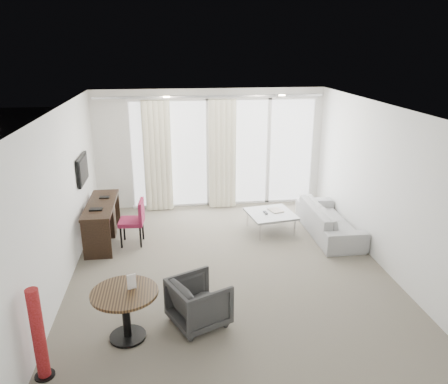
{
  "coord_description": "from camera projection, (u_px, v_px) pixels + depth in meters",
  "views": [
    {
      "loc": [
        -0.88,
        -6.35,
        3.47
      ],
      "look_at": [
        0.0,
        0.6,
        1.1
      ],
      "focal_mm": 35.0,
      "sensor_mm": 36.0,
      "label": 1
    }
  ],
  "objects": [
    {
      "name": "wall_right",
      "position": [
        381.0,
        186.0,
        7.07
      ],
      "size": [
        0.0,
        6.0,
        2.6
      ],
      "primitive_type": "cube",
      "color": "silver",
      "rests_on": "ground"
    },
    {
      "name": "rattan_chair_a",
      "position": [
        257.0,
        174.0,
        10.79
      ],
      "size": [
        0.64,
        0.64,
        0.85
      ],
      "primitive_type": null,
      "rotation": [
        0.0,
        0.0,
        0.12
      ],
      "color": "brown",
      "rests_on": "terrace_slab"
    },
    {
      "name": "rattan_chair_b",
      "position": [
        280.0,
        163.0,
        11.88
      ],
      "size": [
        0.64,
        0.64,
        0.83
      ],
      "primitive_type": null,
      "rotation": [
        0.0,
        0.0,
        0.14
      ],
      "color": "brown",
      "rests_on": "terrace_slab"
    },
    {
      "name": "magazine",
      "position": [
        276.0,
        212.0,
        8.56
      ],
      "size": [
        0.27,
        0.3,
        0.01
      ],
      "primitive_type": null,
      "rotation": [
        0.0,
        0.0,
        0.3
      ],
      "color": "gray",
      "rests_on": "coffee_table"
    },
    {
      "name": "curtain_track",
      "position": [
        211.0,
        96.0,
        9.05
      ],
      "size": [
        4.8,
        0.04,
        0.04
      ],
      "primitive_type": null,
      "color": "#B2B2B7",
      "rests_on": "ceiling"
    },
    {
      "name": "coffee_table",
      "position": [
        270.0,
        222.0,
        8.5
      ],
      "size": [
        0.98,
        0.98,
        0.38
      ],
      "primitive_type": null,
      "rotation": [
        0.0,
        0.0,
        0.16
      ],
      "color": "gray",
      "rests_on": "floor"
    },
    {
      "name": "rattan_table",
      "position": [
        244.0,
        182.0,
        10.77
      ],
      "size": [
        0.63,
        0.63,
        0.52
      ],
      "primitive_type": null,
      "rotation": [
        0.0,
        0.0,
        -0.24
      ],
      "color": "brown",
      "rests_on": "terrace_slab"
    },
    {
      "name": "terrace_slab",
      "position": [
        217.0,
        186.0,
        11.47
      ],
      "size": [
        5.6,
        3.0,
        0.12
      ],
      "primitive_type": "cube",
      "color": "#4D4D50",
      "rests_on": "ground"
    },
    {
      "name": "balustrade",
      "position": [
        211.0,
        153.0,
        12.65
      ],
      "size": [
        5.5,
        0.06,
        1.05
      ],
      "primitive_type": null,
      "color": "#B2B2B7",
      "rests_on": "terrace_slab"
    },
    {
      "name": "desk",
      "position": [
        103.0,
        222.0,
        8.02
      ],
      "size": [
        0.49,
        1.58,
        0.74
      ],
      "primitive_type": null,
      "color": "black",
      "rests_on": "floor"
    },
    {
      "name": "sofa",
      "position": [
        329.0,
        220.0,
        8.36
      ],
      "size": [
        0.76,
        1.96,
        0.57
      ],
      "primitive_type": "imported",
      "rotation": [
        0.0,
        0.0,
        1.57
      ],
      "color": "#989898",
      "rests_on": "floor"
    },
    {
      "name": "tub_armchair",
      "position": [
        199.0,
        302.0,
        5.64
      ],
      "size": [
        0.91,
        0.9,
        0.63
      ],
      "primitive_type": "imported",
      "rotation": [
        0.0,
        0.0,
        2.01
      ],
      "color": "#2C2C2C",
      "rests_on": "floor"
    },
    {
      "name": "window_frame",
      "position": [
        224.0,
        153.0,
        9.63
      ],
      "size": [
        4.1,
        0.06,
        2.44
      ],
      "primitive_type": null,
      "color": "white",
      "rests_on": "ground"
    },
    {
      "name": "desk_chair",
      "position": [
        131.0,
        222.0,
        7.89
      ],
      "size": [
        0.49,
        0.46,
        0.84
      ],
      "primitive_type": null,
      "rotation": [
        0.0,
        0.0,
        -0.07
      ],
      "color": "maroon",
      "rests_on": "floor"
    },
    {
      "name": "floor",
      "position": [
        229.0,
        267.0,
        7.19
      ],
      "size": [
        5.0,
        6.0,
        0.0
      ],
      "primitive_type": "cube",
      "color": "#676153",
      "rests_on": "ground"
    },
    {
      "name": "wall_front",
      "position": [
        274.0,
        297.0,
        3.95
      ],
      "size": [
        5.0,
        0.0,
        2.6
      ],
      "primitive_type": "cube",
      "color": "silver",
      "rests_on": "ground"
    },
    {
      "name": "menu_card",
      "position": [
        132.0,
        284.0,
        5.29
      ],
      "size": [
        0.11,
        0.05,
        0.19
      ],
      "primitive_type": null,
      "rotation": [
        0.0,
        0.0,
        0.32
      ],
      "color": "white",
      "rests_on": "round_table"
    },
    {
      "name": "remote",
      "position": [
        266.0,
        214.0,
        8.44
      ],
      "size": [
        0.07,
        0.17,
        0.02
      ],
      "primitive_type": null,
      "rotation": [
        0.0,
        0.0,
        0.08
      ],
      "color": "black",
      "rests_on": "coffee_table"
    },
    {
      "name": "curtain_right",
      "position": [
        223.0,
        155.0,
        9.48
      ],
      "size": [
        0.6,
        0.2,
        2.38
      ],
      "primitive_type": null,
      "color": "#ECE5C5",
      "rests_on": "ground"
    },
    {
      "name": "downlight_b",
      "position": [
        282.0,
        95.0,
        8.0
      ],
      "size": [
        0.12,
        0.12,
        0.02
      ],
      "primitive_type": "cylinder",
      "color": "#FFE0B2",
      "rests_on": "ceiling"
    },
    {
      "name": "red_lamp",
      "position": [
        38.0,
        334.0,
        4.64
      ],
      "size": [
        0.25,
        0.25,
        1.09
      ],
      "primitive_type": "cylinder",
      "rotation": [
        0.0,
        0.0,
        -0.18
      ],
      "color": "maroon",
      "rests_on": "floor"
    },
    {
      "name": "curtain_left",
      "position": [
        158.0,
        157.0,
        9.31
      ],
      "size": [
        0.6,
        0.2,
        2.38
      ],
      "primitive_type": null,
      "color": "#ECE5C5",
      "rests_on": "ground"
    },
    {
      "name": "window_panel",
      "position": [
        224.0,
        153.0,
        9.64
      ],
      "size": [
        4.0,
        0.02,
        2.38
      ],
      "primitive_type": null,
      "color": "white",
      "rests_on": "ground"
    },
    {
      "name": "ceiling",
      "position": [
        229.0,
        108.0,
        6.35
      ],
      "size": [
        5.0,
        6.0,
        0.0
      ],
      "primitive_type": "cube",
      "color": "white",
      "rests_on": "ground"
    },
    {
      "name": "wall_left",
      "position": [
        62.0,
        199.0,
        6.47
      ],
      "size": [
        0.0,
        6.0,
        2.6
      ],
      "primitive_type": "cube",
      "color": "silver",
      "rests_on": "ground"
    },
    {
      "name": "tv",
      "position": [
        82.0,
        169.0,
        7.82
      ],
      "size": [
        0.05,
        0.8,
        0.5
      ],
      "primitive_type": null,
      "color": "black",
      "rests_on": "wall_left"
    },
    {
      "name": "downlight_a",
      "position": [
        167.0,
        97.0,
        7.75
      ],
      "size": [
        0.12,
        0.12,
        0.02
      ],
      "primitive_type": "cylinder",
      "color": "#FFE0B2",
      "rests_on": "ceiling"
    },
    {
      "name": "round_table",
      "position": [
        126.0,
        315.0,
        5.35
      ],
      "size": [
        0.83,
        0.83,
        0.65
      ],
      "primitive_type": null,
      "rotation": [
        0.0,
        0.0,
        0.01
      ],
      "color": "#392715",
      "rests_on": "floor"
    }
  ]
}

